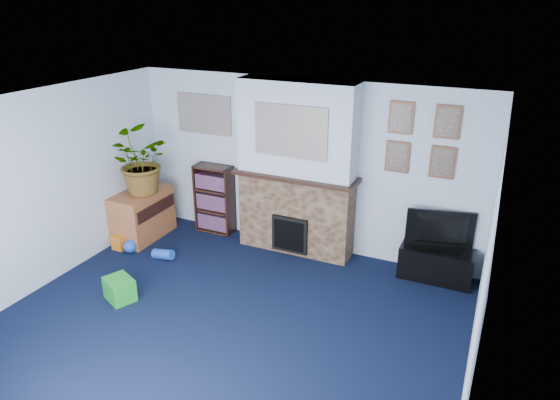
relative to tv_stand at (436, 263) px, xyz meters
The scene contains 26 objects.
floor 2.82m from the tv_stand, 133.85° to the right, with size 5.00×4.50×0.01m, color black.
ceiling 3.56m from the tv_stand, 133.85° to the right, with size 5.00×4.50×0.01m, color white.
wall_back 2.19m from the tv_stand, behind, with size 5.00×0.04×2.40m, color silver.
wall_front 4.80m from the tv_stand, 114.49° to the right, with size 5.00×0.04×2.40m, color silver.
wall_left 4.99m from the tv_stand, 155.48° to the right, with size 0.04×4.50×2.40m, color silver.
wall_right 2.32m from the tv_stand, 74.84° to the right, with size 0.04×4.50×2.40m, color silver.
chimney_breast 2.17m from the tv_stand, behind, with size 1.72×0.50×2.40m.
collage_main 2.50m from the tv_stand, behind, with size 1.00×0.03×0.68m, color gray.
collage_left 3.84m from the tv_stand, behind, with size 0.90×0.03×0.58m, color gray.
portrait_tl 1.90m from the tv_stand, 162.90° to the left, with size 0.30×0.03×0.40m, color brown.
portrait_tr 1.79m from the tv_stand, 116.57° to the left, with size 0.30×0.03×0.40m, color brown.
portrait_bl 1.45m from the tv_stand, 162.90° to the left, with size 0.30×0.03×0.40m, color brown.
portrait_br 1.29m from the tv_stand, 116.57° to the left, with size 0.30×0.03×0.40m, color brown.
tv_stand is the anchor object (origin of this frame).
television 0.45m from the tv_stand, 90.00° to the left, with size 0.84×0.11×0.48m, color black.
bookshelf 3.33m from the tv_stand, behind, with size 0.58×0.28×1.05m.
sideboard 4.23m from the tv_stand, behind, with size 0.51×0.92×0.72m, color #975630.
potted_plant 4.30m from the tv_stand, behind, with size 0.86×0.74×0.95m, color #26661E.
mantel_clock 2.27m from the tv_stand, behind, with size 0.10×0.06×0.14m, color gold.
mantel_candle 1.98m from the tv_stand, behind, with size 0.05×0.05×0.15m, color #B2BFC6.
mantel_teddy 2.62m from the tv_stand, behind, with size 0.12×0.12×0.12m, color slate.
mantel_can 1.58m from the tv_stand, behind, with size 0.06×0.06×0.11m, color orange.
green_crate 3.94m from the tv_stand, 148.55° to the right, with size 0.35×0.28×0.28m, color #198C26.
toy_ball 4.18m from the tv_stand, 165.28° to the right, with size 0.19×0.19×0.19m, color blue.
toy_block 4.37m from the tv_stand, 166.38° to the right, with size 0.17×0.17×0.21m, color orange.
toy_tube 3.65m from the tv_stand, 163.71° to the right, with size 0.14×0.14×0.30m, color blue.
Camera 1 is at (2.46, -3.87, 3.37)m, focal length 32.00 mm.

